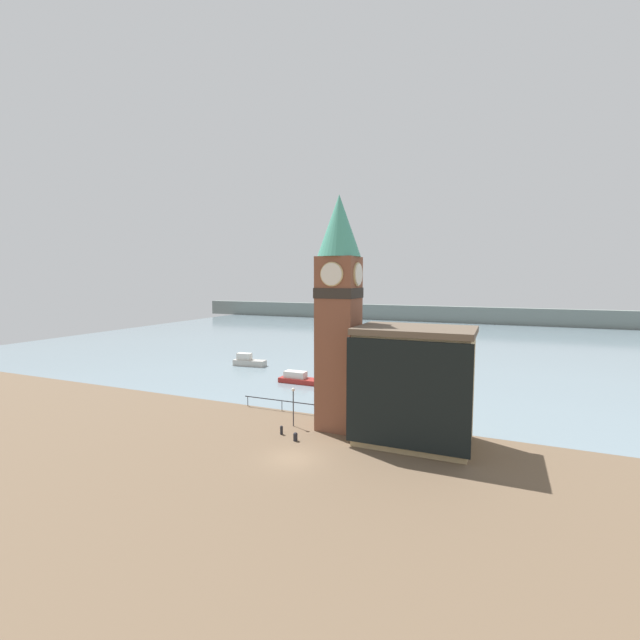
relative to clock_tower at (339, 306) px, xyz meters
The scene contains 11 objects.
ground_plane 13.54m from the clock_tower, 95.87° to the right, with size 160.00×160.00×0.00m, color brown.
water 63.62m from the clock_tower, 90.72° to the left, with size 160.00×120.00×0.00m.
far_shoreline 103.01m from the clock_tower, 90.44° to the left, with size 180.00×3.00×5.00m.
pier_railing 12.64m from the clock_tower, 161.42° to the left, with size 8.86×0.08×1.09m.
clock_tower is the anchor object (origin of this frame).
pier_building 9.39m from the clock_tower, ahead, with size 9.52×6.58×9.63m.
boat_near 20.25m from the clock_tower, 127.01° to the left, with size 6.52×2.09×1.48m.
boat_far 32.42m from the clock_tower, 137.91° to the left, with size 5.25×2.11×1.96m.
mooring_bollard_near 11.94m from the clock_tower, 137.68° to the right, with size 0.26×0.26×0.79m.
mooring_bollard_far 11.81m from the clock_tower, 115.90° to the right, with size 0.37×0.37×0.73m.
lamp_post 9.51m from the clock_tower, 162.01° to the right, with size 0.32×0.32×3.60m.
Camera 1 is at (14.15, -27.91, 13.56)m, focal length 24.00 mm.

